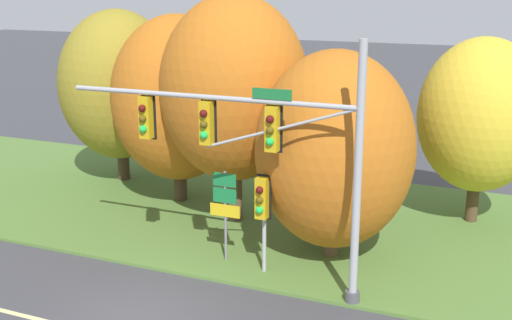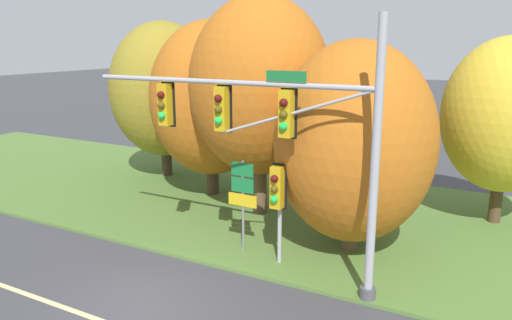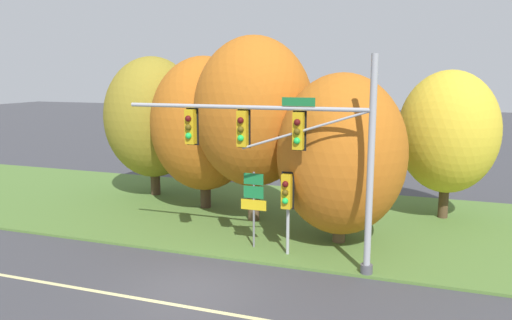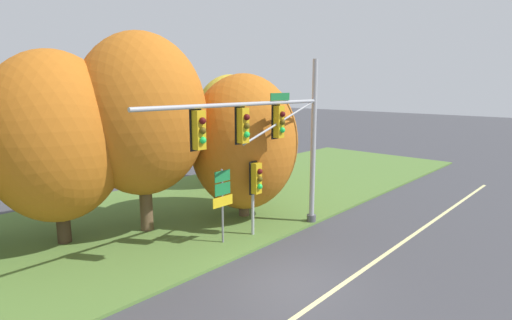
{
  "view_description": "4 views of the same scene",
  "coord_description": "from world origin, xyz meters",
  "px_view_note": "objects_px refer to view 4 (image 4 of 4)",
  "views": [
    {
      "loc": [
        8.62,
        -12.8,
        8.47
      ],
      "look_at": [
        1.55,
        4.17,
        3.34
      ],
      "focal_mm": 45.0,
      "sensor_mm": 36.0,
      "label": 1
    },
    {
      "loc": [
        8.01,
        -8.8,
        6.52
      ],
      "look_at": [
        1.1,
        3.89,
        3.04
      ],
      "focal_mm": 35.0,
      "sensor_mm": 36.0,
      "label": 2
    },
    {
      "loc": [
        6.72,
        -13.01,
        6.56
      ],
      "look_at": [
        0.52,
        4.51,
        3.3
      ],
      "focal_mm": 35.0,
      "sensor_mm": 36.0,
      "label": 3
    },
    {
      "loc": [
        -9.19,
        -6.93,
        6.05
      ],
      "look_at": [
        1.81,
        3.15,
        3.26
      ],
      "focal_mm": 28.0,
      "sensor_mm": 36.0,
      "label": 4
    }
  ],
  "objects_px": {
    "tree_left_of_mast": "(55,137)",
    "tree_mid_verge": "(244,142)",
    "tree_tall_centre": "(230,121)",
    "traffic_signal_mast": "(272,133)",
    "pedestrian_signal_near_kerb": "(256,183)",
    "route_sign_post": "(223,196)",
    "tree_behind_signpost": "(141,115)"
  },
  "relations": [
    {
      "from": "traffic_signal_mast",
      "to": "tree_left_of_mast",
      "type": "height_order",
      "value": "tree_left_of_mast"
    },
    {
      "from": "tree_left_of_mast",
      "to": "tree_mid_verge",
      "type": "height_order",
      "value": "tree_left_of_mast"
    },
    {
      "from": "pedestrian_signal_near_kerb",
      "to": "route_sign_post",
      "type": "relative_size",
      "value": 1.05
    },
    {
      "from": "traffic_signal_mast",
      "to": "tree_tall_centre",
      "type": "relative_size",
      "value": 1.34
    },
    {
      "from": "route_sign_post",
      "to": "tree_behind_signpost",
      "type": "relative_size",
      "value": 0.36
    },
    {
      "from": "traffic_signal_mast",
      "to": "tree_tall_centre",
      "type": "bearing_deg",
      "value": 55.96
    },
    {
      "from": "tree_left_of_mast",
      "to": "tree_behind_signpost",
      "type": "xyz_separation_m",
      "value": [
        2.91,
        -1.17,
        0.72
      ]
    },
    {
      "from": "tree_tall_centre",
      "to": "tree_behind_signpost",
      "type": "bearing_deg",
      "value": -158.25
    },
    {
      "from": "route_sign_post",
      "to": "tree_left_of_mast",
      "type": "bearing_deg",
      "value": 132.14
    },
    {
      "from": "traffic_signal_mast",
      "to": "route_sign_post",
      "type": "bearing_deg",
      "value": 144.75
    },
    {
      "from": "tree_left_of_mast",
      "to": "tree_behind_signpost",
      "type": "distance_m",
      "value": 3.22
    },
    {
      "from": "route_sign_post",
      "to": "tree_behind_signpost",
      "type": "distance_m",
      "value": 4.63
    },
    {
      "from": "route_sign_post",
      "to": "tree_tall_centre",
      "type": "xyz_separation_m",
      "value": [
        6.75,
        6.55,
        2.03
      ]
    },
    {
      "from": "tree_left_of_mast",
      "to": "tree_behind_signpost",
      "type": "relative_size",
      "value": 0.9
    },
    {
      "from": "tree_left_of_mast",
      "to": "tree_tall_centre",
      "type": "height_order",
      "value": "tree_left_of_mast"
    },
    {
      "from": "traffic_signal_mast",
      "to": "tree_tall_centre",
      "type": "distance_m",
      "value": 9.25
    },
    {
      "from": "tree_left_of_mast",
      "to": "tree_mid_verge",
      "type": "distance_m",
      "value": 7.6
    },
    {
      "from": "tree_behind_signpost",
      "to": "tree_mid_verge",
      "type": "distance_m",
      "value": 4.64
    },
    {
      "from": "tree_behind_signpost",
      "to": "traffic_signal_mast",
      "type": "bearing_deg",
      "value": -58.23
    },
    {
      "from": "pedestrian_signal_near_kerb",
      "to": "tree_tall_centre",
      "type": "bearing_deg",
      "value": 52.49
    },
    {
      "from": "tree_behind_signpost",
      "to": "tree_tall_centre",
      "type": "xyz_separation_m",
      "value": [
        7.95,
        3.17,
        -0.91
      ]
    },
    {
      "from": "tree_mid_verge",
      "to": "tree_tall_centre",
      "type": "distance_m",
      "value": 6.21
    },
    {
      "from": "route_sign_post",
      "to": "tree_mid_verge",
      "type": "distance_m",
      "value": 3.71
    },
    {
      "from": "traffic_signal_mast",
      "to": "tree_tall_centre",
      "type": "height_order",
      "value": "traffic_signal_mast"
    },
    {
      "from": "pedestrian_signal_near_kerb",
      "to": "tree_tall_centre",
      "type": "xyz_separation_m",
      "value": [
        5.36,
        6.98,
        1.69
      ]
    },
    {
      "from": "traffic_signal_mast",
      "to": "tree_behind_signpost",
      "type": "bearing_deg",
      "value": 121.77
    },
    {
      "from": "tree_mid_verge",
      "to": "tree_tall_centre",
      "type": "bearing_deg",
      "value": 51.6
    },
    {
      "from": "pedestrian_signal_near_kerb",
      "to": "tree_left_of_mast",
      "type": "bearing_deg",
      "value": 137.91
    },
    {
      "from": "traffic_signal_mast",
      "to": "route_sign_post",
      "type": "relative_size",
      "value": 3.07
    },
    {
      "from": "pedestrian_signal_near_kerb",
      "to": "route_sign_post",
      "type": "bearing_deg",
      "value": 162.87
    },
    {
      "from": "tree_left_of_mast",
      "to": "tree_tall_centre",
      "type": "distance_m",
      "value": 11.05
    },
    {
      "from": "pedestrian_signal_near_kerb",
      "to": "tree_mid_verge",
      "type": "bearing_deg",
      "value": 54.61
    }
  ]
}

